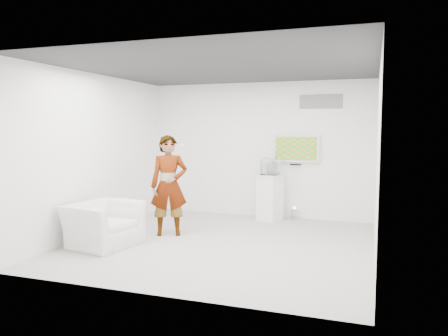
# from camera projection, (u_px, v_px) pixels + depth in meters

# --- Properties ---
(room) EXTENTS (5.01, 5.01, 3.00)m
(room) POSITION_uv_depth(u_px,v_px,m) (222.00, 157.00, 7.44)
(room) COLOR beige
(room) RESTS_ON ground
(tv) EXTENTS (1.00, 0.08, 0.60)m
(tv) POSITION_uv_depth(u_px,v_px,m) (296.00, 148.00, 9.47)
(tv) COLOR silver
(tv) RESTS_ON room
(logo_decal) EXTENTS (0.90, 0.02, 0.30)m
(logo_decal) POSITION_uv_depth(u_px,v_px,m) (321.00, 102.00, 9.25)
(logo_decal) COLOR slate
(logo_decal) RESTS_ON room
(person) EXTENTS (0.81, 0.70, 1.86)m
(person) POSITION_uv_depth(u_px,v_px,m) (169.00, 185.00, 8.08)
(person) COLOR silver
(person) RESTS_ON room
(armchair) EXTENTS (1.16, 1.28, 0.73)m
(armchair) POSITION_uv_depth(u_px,v_px,m) (103.00, 224.00, 7.40)
(armchair) COLOR silver
(armchair) RESTS_ON room
(pedestal) EXTENTS (0.63, 0.63, 0.99)m
(pedestal) POSITION_uv_depth(u_px,v_px,m) (270.00, 197.00, 9.44)
(pedestal) COLOR white
(pedestal) RESTS_ON room
(floor_uplight) EXTENTS (0.20, 0.20, 0.27)m
(floor_uplight) POSITION_uv_depth(u_px,v_px,m) (294.00, 213.00, 9.51)
(floor_uplight) COLOR silver
(floor_uplight) RESTS_ON room
(vitrine) EXTENTS (0.35, 0.35, 0.35)m
(vitrine) POSITION_uv_depth(u_px,v_px,m) (270.00, 166.00, 9.37)
(vitrine) COLOR white
(vitrine) RESTS_ON pedestal
(console) EXTENTS (0.15, 0.17, 0.24)m
(console) POSITION_uv_depth(u_px,v_px,m) (270.00, 169.00, 9.38)
(console) COLOR white
(console) RESTS_ON pedestal
(wii_remote) EXTENTS (0.11, 0.14, 0.04)m
(wii_remote) POSITION_uv_depth(u_px,v_px,m) (182.00, 145.00, 8.19)
(wii_remote) COLOR white
(wii_remote) RESTS_ON person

